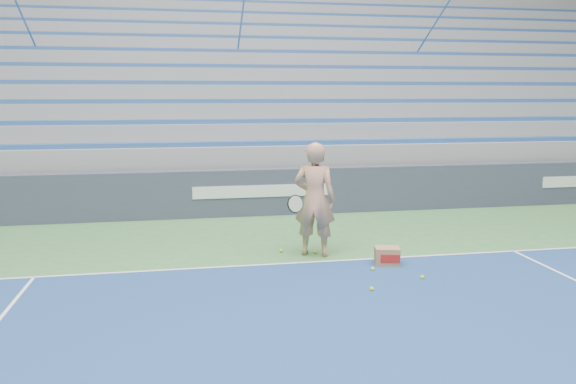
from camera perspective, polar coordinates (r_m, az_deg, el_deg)
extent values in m
cube|color=white|center=(9.57, 0.44, -7.23)|extent=(10.97, 0.05, 0.00)
cube|color=#363D52|center=(13.29, -2.79, -0.01)|extent=(30.00, 0.30, 1.10)
cube|color=white|center=(13.13, -2.70, 0.09)|extent=(3.20, 0.02, 0.28)
cube|color=gray|center=(17.77, -4.74, 2.46)|extent=(30.00, 8.50, 1.10)
cube|color=gray|center=(17.68, -4.78, 5.03)|extent=(30.00, 8.50, 0.50)
cube|color=#285094|center=(13.82, -3.20, 4.98)|extent=(29.60, 0.42, 0.11)
cube|color=gray|center=(18.07, -4.94, 6.72)|extent=(30.00, 7.65, 0.50)
cube|color=#285094|center=(14.63, -3.65, 7.21)|extent=(29.60, 0.42, 0.11)
cube|color=gray|center=(18.47, -5.09, 8.34)|extent=(30.00, 6.80, 0.50)
cube|color=#285094|center=(15.46, -4.04, 9.20)|extent=(29.60, 0.42, 0.11)
cube|color=gray|center=(18.89, -5.24, 9.89)|extent=(30.00, 5.95, 0.50)
cube|color=#285094|center=(16.30, -4.40, 10.98)|extent=(29.60, 0.42, 0.11)
cube|color=gray|center=(19.32, -5.38, 11.37)|extent=(30.00, 5.10, 0.50)
cube|color=#285094|center=(17.17, -4.73, 12.59)|extent=(29.60, 0.42, 0.11)
cube|color=gray|center=(19.76, -5.51, 12.78)|extent=(30.00, 4.25, 0.50)
cube|color=#285094|center=(18.04, -5.03, 14.04)|extent=(29.60, 0.42, 0.11)
cube|color=gray|center=(20.22, -5.64, 14.13)|extent=(30.00, 3.40, 0.50)
cube|color=#285094|center=(18.93, -5.31, 15.36)|extent=(29.60, 0.42, 0.11)
cube|color=gray|center=(20.68, -5.77, 15.42)|extent=(30.00, 2.55, 0.50)
cube|color=#285094|center=(19.82, -5.56, 16.56)|extent=(29.60, 0.42, 0.11)
cube|color=gray|center=(21.16, -5.89, 16.66)|extent=(30.00, 1.70, 0.50)
cube|color=#285094|center=(20.73, -5.80, 17.65)|extent=(29.60, 0.42, 0.11)
cube|color=gray|center=(21.64, -6.01, 17.84)|extent=(30.00, 0.85, 0.50)
cube|color=#285094|center=(21.64, -6.02, 18.65)|extent=(29.60, 0.42, 0.11)
cube|color=gray|center=(22.17, -6.06, 11.93)|extent=(31.00, 0.40, 7.30)
cylinder|color=#3372B5|center=(18.14, -24.83, 14.59)|extent=(0.05, 8.53, 5.04)
cylinder|color=#3372B5|center=(17.71, -4.94, 15.57)|extent=(0.05, 8.53, 5.04)
cylinder|color=#3372B5|center=(19.24, 13.79, 14.87)|extent=(0.05, 8.53, 5.04)
imported|color=tan|center=(9.86, 2.72, -0.77)|extent=(0.87, 0.73, 2.02)
cylinder|color=black|center=(9.56, 1.01, -1.46)|extent=(0.12, 0.27, 0.08)
cylinder|color=beige|center=(9.25, 0.75, -1.21)|extent=(0.29, 0.16, 0.28)
torus|color=black|center=(9.25, 0.75, -1.21)|extent=(0.31, 0.18, 0.30)
cube|color=#996E4A|center=(9.62, 10.03, -6.43)|extent=(0.46, 0.39, 0.30)
cube|color=#B21E19|center=(9.48, 10.36, -6.69)|extent=(0.32, 0.08, 0.14)
sphere|color=#BDE82F|center=(10.18, 2.83, -6.07)|extent=(0.07, 0.07, 0.07)
sphere|color=#BDE82F|center=(9.03, 13.49, -8.42)|extent=(0.07, 0.07, 0.07)
sphere|color=#BDE82F|center=(9.29, 8.60, -7.74)|extent=(0.07, 0.07, 0.07)
sphere|color=#BDE82F|center=(8.38, 8.51, -9.72)|extent=(0.07, 0.07, 0.07)
sphere|color=#BDE82F|center=(10.24, -0.69, -5.97)|extent=(0.07, 0.07, 0.07)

